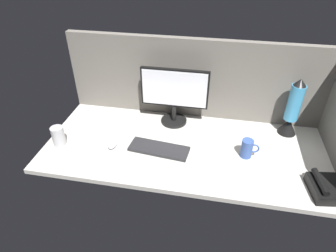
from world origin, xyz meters
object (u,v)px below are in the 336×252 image
Objects in this scene: mug_steel at (58,136)px; desk_phone at (327,188)px; lava_lamp at (292,112)px; keyboard at (159,149)px; mouse at (113,144)px; mug_ceramic_blue at (247,148)px; monitor at (174,94)px.

mug_steel is 156.80cm from desk_phone.
lava_lamp is 1.87× the size of desk_phone.
keyboard is 3.85× the size of mouse.
mug_steel is at bearing -168.77° from keyboard.
mug_steel reaches higher than desk_phone.
desk_phone is at bearing -28.76° from mug_ceramic_blue.
monitor is 39.84cm from keyboard.
monitor reaches higher than mug_ceramic_blue.
keyboard is at bearing -156.98° from lava_lamp.
mug_steel is at bearing -175.17° from mug_ceramic_blue.
mug_ceramic_blue is 0.30× the size of lava_lamp.
monitor is 3.85× the size of mug_ceramic_blue.
monitor reaches higher than desk_phone.
monitor is 1.23× the size of keyboard.
lava_lamp is at bearing 47.32° from mug_ceramic_blue.
keyboard is 88.78cm from lava_lamp.
lava_lamp is at bearing 17.59° from mouse.
monitor is 4.73× the size of mouse.
monitor is 104.47cm from desk_phone.
mug_ceramic_blue reaches higher than mouse.
keyboard is 3.14× the size of mug_ceramic_blue.
lava_lamp reaches higher than mug_ceramic_blue.
lava_lamp is 54.93cm from desk_phone.
mouse is at bearing 172.52° from desk_phone.
mug_ceramic_blue is at bearing -30.65° from monitor.
mouse is at bearing -162.01° from lava_lamp.
mug_steel reaches higher than mug_ceramic_blue.
lava_lamp is at bearing 0.55° from monitor.
mug_steel reaches higher than keyboard.
mug_steel is at bearing -149.89° from monitor.
mouse is 0.81× the size of mug_ceramic_blue.
desk_phone is at bearing -7.88° from mouse.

